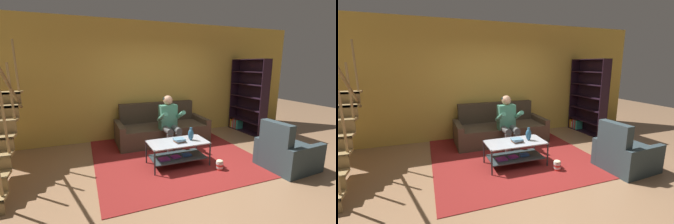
# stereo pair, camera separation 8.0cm
# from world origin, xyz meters

# --- Properties ---
(ground) EXTENTS (16.80, 16.80, 0.00)m
(ground) POSITION_xyz_m (0.00, 0.00, 0.00)
(ground) COLOR #9B7352
(back_partition) EXTENTS (8.40, 0.12, 2.90)m
(back_partition) POSITION_xyz_m (0.00, 2.46, 1.45)
(back_partition) COLOR gold
(back_partition) RESTS_ON ground
(couch) EXTENTS (2.18, 0.95, 0.92)m
(couch) POSITION_xyz_m (-0.08, 1.88, 0.29)
(couch) COLOR #4A3C2B
(couch) RESTS_ON ground
(person_seated_center) EXTENTS (0.50, 0.58, 1.19)m
(person_seated_center) POSITION_xyz_m (-0.08, 1.31, 0.65)
(person_seated_center) COLOR #4F504F
(person_seated_center) RESTS_ON ground
(coffee_table) EXTENTS (1.10, 0.56, 0.46)m
(coffee_table) POSITION_xyz_m (-0.25, 0.47, 0.30)
(coffee_table) COLOR #B4B9C3
(coffee_table) RESTS_ON ground
(area_rug) EXTENTS (3.14, 3.34, 0.01)m
(area_rug) POSITION_xyz_m (-0.16, 1.05, 0.01)
(area_rug) COLOR maroon
(area_rug) RESTS_ON ground
(vase) EXTENTS (0.11, 0.11, 0.24)m
(vase) POSITION_xyz_m (0.02, 0.47, 0.57)
(vase) COLOR #2C6184
(vase) RESTS_ON coffee_table
(book_stack) EXTENTS (0.22, 0.20, 0.07)m
(book_stack) POSITION_xyz_m (-0.22, 0.45, 0.49)
(book_stack) COLOR #9F6F54
(book_stack) RESTS_ON coffee_table
(bookshelf) EXTENTS (0.36, 1.16, 2.00)m
(bookshelf) POSITION_xyz_m (2.45, 1.79, 0.91)
(bookshelf) COLOR black
(bookshelf) RESTS_ON ground
(armchair) EXTENTS (0.91, 0.86, 0.89)m
(armchair) POSITION_xyz_m (1.54, -0.35, 0.28)
(armchair) COLOR #324045
(armchair) RESTS_ON ground
(popcorn_tub) EXTENTS (0.13, 0.13, 0.19)m
(popcorn_tub) POSITION_xyz_m (0.37, 0.01, 0.09)
(popcorn_tub) COLOR red
(popcorn_tub) RESTS_ON ground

